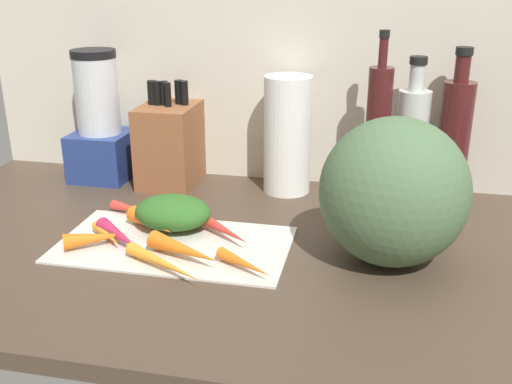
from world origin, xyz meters
The scene contains 20 objects.
ground_plane centered at (0.00, 0.00, -1.50)cm, with size 170.00×80.00×3.00cm, color #47382B.
wall_back centered at (0.00, 38.50, 30.00)cm, with size 170.00×3.00×60.00cm, color beige.
cutting_board centered at (-24.80, -3.74, 0.40)cm, with size 43.22×24.20×0.80cm, color beige.
carrot_0 centered at (-38.19, -8.17, 2.31)cm, with size 3.03×3.03×11.81cm, color orange.
carrot_1 centered at (-17.13, 0.94, 2.26)cm, with size 2.93×2.93×17.07cm, color red.
carrot_2 centered at (-22.85, -14.58, 1.96)cm, with size 2.33×2.33×17.86cm, color orange.
carrot_3 centered at (-34.43, -6.41, 2.26)cm, with size 2.93×2.93×13.76cm, color #B2264C.
carrot_4 centered at (-9.38, -11.68, 1.88)cm, with size 2.17×2.17×12.04cm, color orange.
carrot_5 centered at (-37.32, -5.58, 1.82)cm, with size 2.05×2.05×10.51cm, color orange.
carrot_6 centered at (-20.62, -9.94, 2.49)cm, with size 3.38×3.38×15.21cm, color orange.
carrot_7 centered at (-37.58, 6.98, 1.85)cm, with size 2.10×2.10×10.70cm, color red.
carrot_8 centered at (-30.61, 0.44, 2.48)cm, with size 3.36×3.36×12.83cm, color orange.
carrot_greens_pile centered at (-27.05, 2.46, 4.01)cm, with size 15.17×11.67×6.42cm, color #2D6023.
winter_squash centered at (14.55, -1.66, 13.05)cm, with size 25.59×23.94×26.09cm, color #4C6B47.
knife_block centered at (-36.84, 28.87, 9.90)cm, with size 12.58×16.27×24.59cm.
blender_appliance centered at (-54.43, 29.05, 13.43)cm, with size 13.64×13.64×31.19cm.
paper_towel_roll centered at (-8.82, 29.50, 13.35)cm, with size 10.72×10.72×26.70cm, color white.
bottle_0 centered at (11.03, 27.17, 15.43)cm, with size 5.25×5.25×37.11cm.
bottle_1 centered at (18.33, 29.52, 13.29)cm, with size 6.93×6.93×31.71cm.
bottle_2 centered at (27.28, 30.40, 14.29)cm, with size 6.77×6.77×33.75cm.
Camera 1 is at (11.12, -99.04, 49.32)cm, focal length 41.64 mm.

